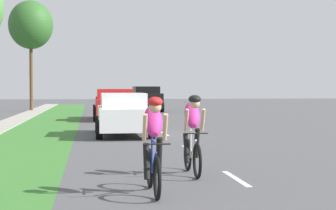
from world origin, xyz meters
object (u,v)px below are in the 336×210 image
object	(u,v)px
cyclist_trailing	(193,134)
suv_black	(146,98)
street_tree_far	(31,25)
sedan_white	(123,114)
pickup_red	(114,104)
cyclist_lead	(153,144)

from	to	relation	value
cyclist_trailing	suv_black	bearing A→B (deg)	86.13
cyclist_trailing	street_tree_far	distance (m)	31.74
sedan_white	pickup_red	size ratio (longest dim) A/B	0.84
sedan_white	suv_black	distance (m)	19.63
pickup_red	cyclist_trailing	bearing A→B (deg)	-87.70
pickup_red	suv_black	world-z (taller)	suv_black
sedan_white	street_tree_far	world-z (taller)	street_tree_far
pickup_red	street_tree_far	xyz separation A→B (m)	(-5.54, 11.83, 5.42)
street_tree_far	sedan_white	bearing A→B (deg)	-75.76
suv_black	street_tree_far	bearing A→B (deg)	165.68
suv_black	cyclist_lead	bearing A→B (deg)	-95.48
sedan_white	street_tree_far	bearing A→B (deg)	104.24
suv_black	pickup_red	bearing A→B (deg)	-105.41
cyclist_trailing	street_tree_far	xyz separation A→B (m)	(-6.30, 30.63, 5.44)
sedan_white	cyclist_trailing	bearing A→B (deg)	-84.77
sedan_white	suv_black	xyz separation A→B (m)	(2.76, 19.43, 0.18)
cyclist_lead	street_tree_far	world-z (taller)	street_tree_far
cyclist_lead	pickup_red	xyz separation A→B (m)	(0.23, 20.63, 0.02)
suv_black	cyclist_trailing	bearing A→B (deg)	-93.87
sedan_white	cyclist_lead	bearing A→B (deg)	-90.78
cyclist_lead	sedan_white	xyz separation A→B (m)	(0.15, 10.94, -0.04)
cyclist_lead	cyclist_trailing	world-z (taller)	same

